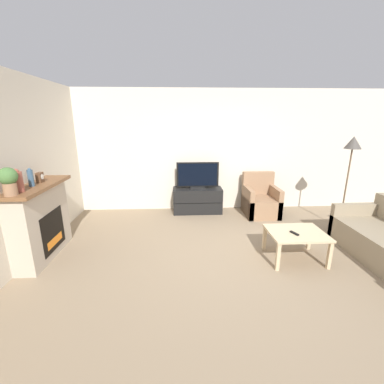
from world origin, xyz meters
name	(u,v)px	position (x,y,z in m)	size (l,w,h in m)	color
ground_plane	(231,257)	(0.00, 0.00, 0.00)	(24.00, 24.00, 0.00)	#89755B
wall_back	(213,151)	(0.00, 2.35, 1.35)	(12.00, 0.06, 2.70)	beige
wall_left	(9,173)	(-3.06, 0.00, 1.35)	(0.06, 12.00, 2.70)	beige
fireplace	(41,221)	(-2.87, 0.20, 0.58)	(0.44, 1.31, 1.14)	#B7A893
mantel_vase_left	(18,181)	(-2.85, -0.19, 1.28)	(0.13, 0.13, 0.31)	#994C3D
mantel_vase_centre_left	(31,178)	(-2.85, 0.10, 1.26)	(0.07, 0.07, 0.26)	#385670
mantel_clock	(40,177)	(-2.85, 0.33, 1.22)	(0.08, 0.11, 0.15)	brown
potted_plant	(8,180)	(-2.85, -0.36, 1.34)	(0.21, 0.21, 0.35)	#936B4C
tv_stand	(198,200)	(-0.38, 2.05, 0.28)	(1.09, 0.45, 0.56)	black
tv	(198,176)	(-0.38, 2.05, 0.84)	(0.93, 0.18, 0.59)	black
armchair	(260,202)	(1.01, 1.84, 0.29)	(0.70, 0.76, 0.91)	#937051
coffee_table	(296,236)	(0.94, -0.08, 0.38)	(0.82, 0.66, 0.44)	#CCB289
remote	(294,233)	(0.88, -0.15, 0.45)	(0.09, 0.15, 0.02)	black
floor_lamp	(352,151)	(2.35, 1.03, 1.49)	(0.30, 0.30, 1.76)	black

